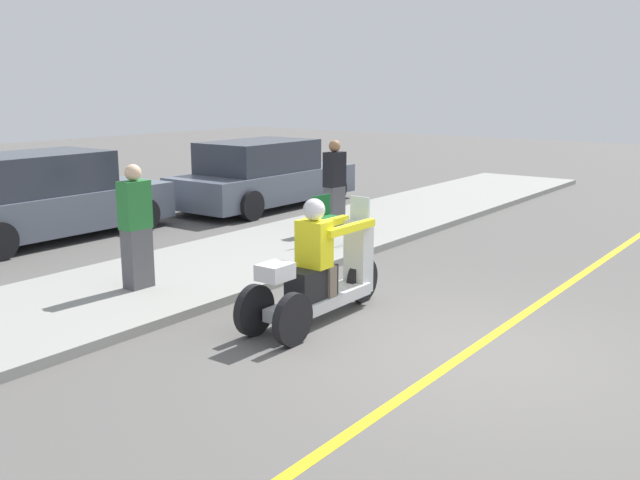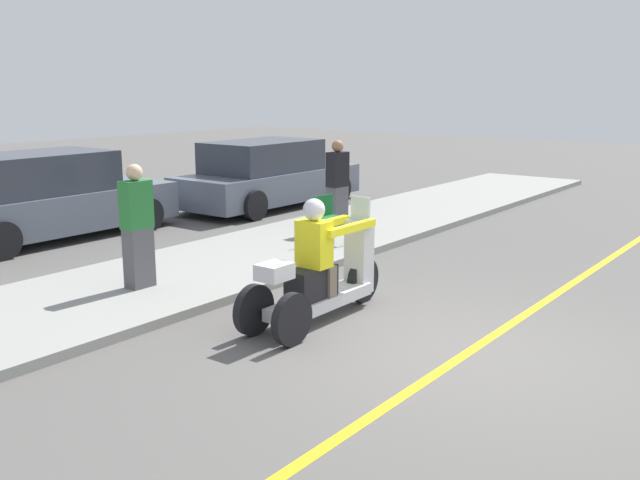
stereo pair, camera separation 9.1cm
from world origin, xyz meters
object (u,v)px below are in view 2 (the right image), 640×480
(spectator_by_tree, at_px, (137,229))
(motorcycle_trike, at_px, (320,277))
(spectator_far_back, at_px, (337,187))
(folding_chair_curbside, at_px, (329,214))
(parked_car_lot_right, at_px, (267,176))
(parked_car_lot_center, at_px, (47,199))

(spectator_by_tree, bearing_deg, motorcycle_trike, -75.94)
(motorcycle_trike, xyz_separation_m, spectator_far_back, (4.12, 2.72, 0.38))
(folding_chair_curbside, height_order, parked_car_lot_right, parked_car_lot_right)
(spectator_by_tree, xyz_separation_m, parked_car_lot_right, (6.40, 3.35, -0.19))
(folding_chair_curbside, distance_m, parked_car_lot_center, 5.23)
(motorcycle_trike, xyz_separation_m, folding_chair_curbside, (3.06, 2.13, 0.08))
(folding_chair_curbside, relative_size, parked_car_lot_center, 0.18)
(spectator_by_tree, height_order, parked_car_lot_center, spectator_by_tree)
(folding_chair_curbside, bearing_deg, parked_car_lot_center, 116.74)
(spectator_by_tree, xyz_separation_m, parked_car_lot_center, (1.35, 4.25, -0.17))
(motorcycle_trike, height_order, parked_car_lot_right, parked_car_lot_right)
(folding_chair_curbside, xyz_separation_m, parked_car_lot_right, (2.71, 3.77, 0.10))
(motorcycle_trike, height_order, parked_car_lot_center, parked_car_lot_center)
(spectator_far_back, xyz_separation_m, parked_car_lot_right, (1.65, 3.18, -0.20))
(spectator_far_back, bearing_deg, parked_car_lot_right, 62.64)
(spectator_far_back, height_order, parked_car_lot_center, spectator_far_back)
(spectator_by_tree, bearing_deg, parked_car_lot_right, 27.64)
(parked_car_lot_center, distance_m, parked_car_lot_right, 5.14)
(spectator_far_back, bearing_deg, spectator_by_tree, -177.95)
(parked_car_lot_center, relative_size, parked_car_lot_right, 0.97)
(parked_car_lot_right, bearing_deg, motorcycle_trike, -134.33)
(motorcycle_trike, bearing_deg, folding_chair_curbside, 34.88)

